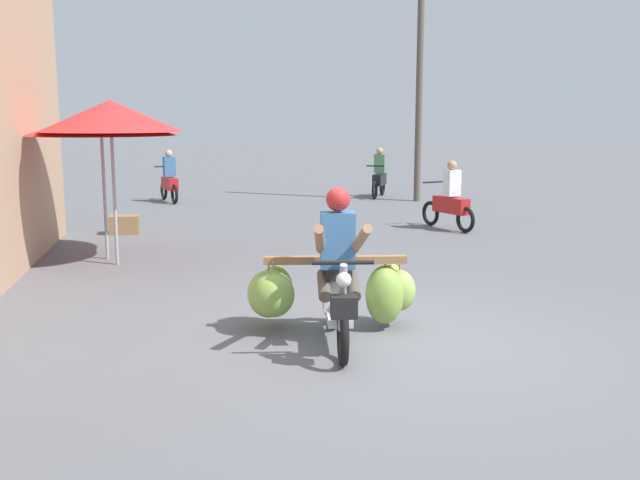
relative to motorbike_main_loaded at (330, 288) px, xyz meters
name	(u,v)px	position (x,y,z in m)	size (l,w,h in m)	color
ground_plane	(404,342)	(0.69, -0.43, -0.50)	(120.00, 120.00, 0.00)	slate
motorbike_main_loaded	(330,288)	(0.00, 0.00, 0.00)	(1.83, 1.89, 1.58)	black
motorbike_distant_ahead_left	(169,181)	(-1.91, 12.47, 0.07)	(0.65, 1.58, 1.40)	black
motorbike_distant_ahead_right	(379,177)	(3.94, 12.65, 0.07)	(0.85, 1.49, 1.40)	black
motorbike_distant_far_ahead	(450,202)	(3.78, 6.56, 0.07)	(0.71, 1.56, 1.40)	black
market_umbrella_near_shop	(111,116)	(-2.53, 4.13, 1.78)	(2.13, 2.13, 2.51)	#99999E
market_umbrella_further_along	(101,124)	(-2.73, 4.63, 1.65)	(2.33, 2.33, 2.34)	#99999E
produce_crate	(124,225)	(-2.67, 7.20, -0.32)	(0.56, 0.40, 0.36)	olive
utility_pole	(420,74)	(4.70, 11.51, 2.89)	(0.18, 0.18, 6.76)	brown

